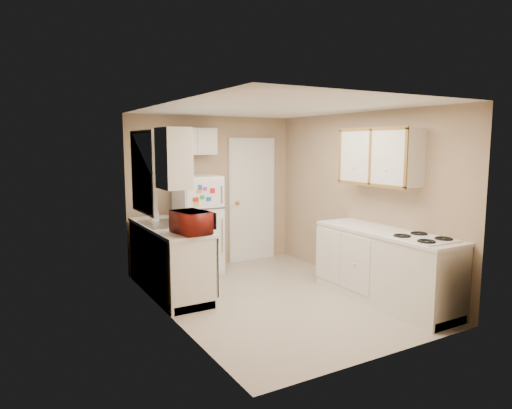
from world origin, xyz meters
TOP-DOWN VIEW (x-y plane):
  - floor at (0.00, 0.00)m, footprint 3.80×3.80m
  - ceiling at (0.00, 0.00)m, footprint 3.80×3.80m
  - wall_left at (-1.40, 0.00)m, footprint 3.80×3.80m
  - wall_right at (1.40, 0.00)m, footprint 3.80×3.80m
  - wall_back at (0.00, 1.90)m, footprint 2.80×2.80m
  - wall_front at (0.00, -1.90)m, footprint 2.80×2.80m
  - left_counter at (-1.10, 0.90)m, footprint 0.60×1.80m
  - dishwasher at (-0.81, 0.30)m, footprint 0.03×0.58m
  - sink at (-1.10, 1.05)m, footprint 0.54×0.74m
  - microwave at (-1.04, 0.22)m, footprint 0.53×0.35m
  - soap_bottle at (-1.15, 1.31)m, footprint 0.09×0.10m
  - window_blinds at (-1.36, 1.05)m, footprint 0.10×0.98m
  - upper_cabinet_left at (-1.25, 0.22)m, footprint 0.30×0.45m
  - refrigerator at (-0.42, 1.54)m, footprint 0.62×0.61m
  - cabinet_over_fridge at (-0.40, 1.75)m, footprint 0.70×0.30m
  - interior_door at (0.70, 1.86)m, footprint 0.86×0.06m
  - right_counter at (1.10, -0.80)m, footprint 0.60×2.00m
  - stove at (1.10, -1.36)m, footprint 0.55×0.67m
  - upper_cabinet_right at (1.25, -0.50)m, footprint 0.30×1.20m

SIDE VIEW (x-z plane):
  - floor at x=0.00m, z-range 0.00..0.00m
  - stove at x=1.10m, z-range 0.00..0.79m
  - left_counter at x=-1.10m, z-range 0.00..0.90m
  - right_counter at x=1.10m, z-range 0.00..0.90m
  - dishwasher at x=-0.81m, z-range 0.13..0.85m
  - refrigerator at x=-0.42m, z-range 0.00..1.49m
  - sink at x=-1.10m, z-range 0.78..0.94m
  - soap_bottle at x=-1.15m, z-range 0.90..1.10m
  - interior_door at x=0.70m, z-range -0.02..2.06m
  - microwave at x=-1.04m, z-range 0.89..1.21m
  - wall_left at x=-1.40m, z-range 1.20..1.20m
  - wall_right at x=1.40m, z-range 1.20..1.20m
  - wall_back at x=0.00m, z-range 1.20..1.20m
  - wall_front at x=0.00m, z-range 1.20..1.20m
  - window_blinds at x=-1.36m, z-range 1.06..2.14m
  - upper_cabinet_left at x=-1.25m, z-range 1.45..2.15m
  - upper_cabinet_right at x=1.25m, z-range 1.45..2.15m
  - cabinet_over_fridge at x=-0.40m, z-range 1.80..2.20m
  - ceiling at x=0.00m, z-range 2.40..2.40m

